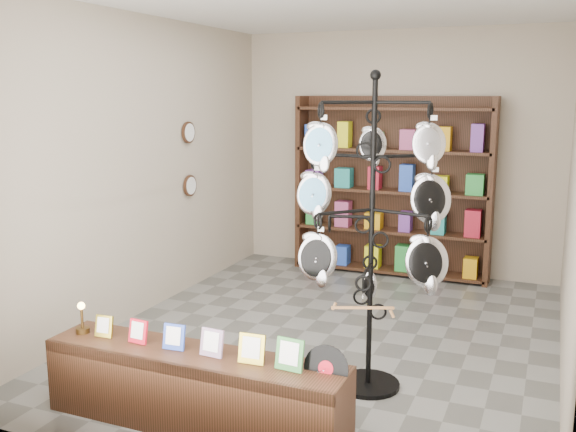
# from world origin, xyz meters

# --- Properties ---
(ground) EXTENTS (5.00, 5.00, 0.00)m
(ground) POSITION_xyz_m (0.00, 0.00, 0.00)
(ground) COLOR slate
(ground) RESTS_ON ground
(room_envelope) EXTENTS (5.00, 5.00, 5.00)m
(room_envelope) POSITION_xyz_m (0.00, 0.00, 1.85)
(room_envelope) COLOR #A89C88
(room_envelope) RESTS_ON ground
(display_tree) EXTENTS (1.26, 1.24, 2.39)m
(display_tree) POSITION_xyz_m (0.62, -0.91, 1.38)
(display_tree) COLOR black
(display_tree) RESTS_ON ground
(front_shelf) EXTENTS (2.14, 0.45, 0.76)m
(front_shelf) POSITION_xyz_m (-0.30, -1.94, 0.27)
(front_shelf) COLOR black
(front_shelf) RESTS_ON ground
(back_shelving) EXTENTS (2.42, 0.36, 2.20)m
(back_shelving) POSITION_xyz_m (0.00, 2.30, 1.03)
(back_shelving) COLOR black
(back_shelving) RESTS_ON ground
(wall_clocks) EXTENTS (0.03, 0.24, 0.84)m
(wall_clocks) POSITION_xyz_m (-1.97, 0.80, 1.50)
(wall_clocks) COLOR black
(wall_clocks) RESTS_ON ground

